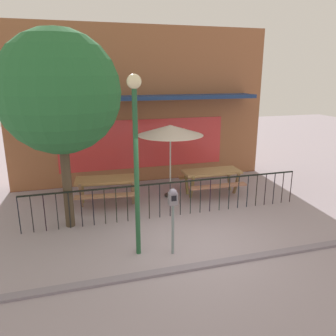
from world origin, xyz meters
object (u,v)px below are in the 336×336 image
Objects in this scene: picnic_table_left at (107,184)px; patio_umbrella at (170,130)px; street_tree at (59,93)px; street_lamp at (136,141)px; parking_meter_near at (173,204)px; picnic_table_right at (211,175)px.

patio_umbrella reaches higher than picnic_table_left.
street_tree is 2.44m from street_lamp.
parking_meter_near is (-0.94, -3.36, -0.94)m from patio_umbrella.
picnic_table_right is 1.25× the size of parking_meter_near.
picnic_table_right is 0.49× the size of street_lamp.
parking_meter_near reaches higher than picnic_table_right.
patio_umbrella is 1.53× the size of parking_meter_near.
patio_umbrella is at bearing 172.50° from picnic_table_right.
street_lamp reaches higher than parking_meter_near.
parking_meter_near reaches higher than picnic_table_left.
street_lamp is at bearing 163.40° from parking_meter_near.
street_tree reaches higher than street_lamp.
parking_meter_near is 0.31× the size of street_tree.
parking_meter_near is 1.50m from street_lamp.
picnic_table_right is at bearing -7.50° from patio_umbrella.
street_tree reaches higher than parking_meter_near.
picnic_table_left is at bearing 107.07° from parking_meter_near.
street_lamp is (-1.64, -3.15, 0.37)m from patio_umbrella.
picnic_table_left is 0.41× the size of street_tree.
street_lamp is (-0.70, 0.21, 1.31)m from parking_meter_near.
patio_umbrella is 3.54m from street_tree.
picnic_table_left is at bearing 49.19° from street_tree.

